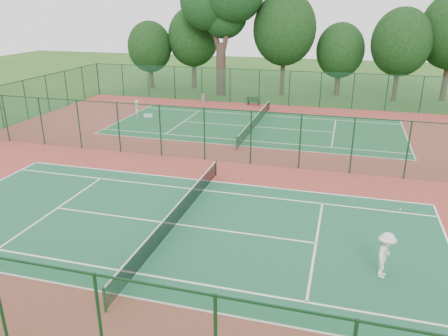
{
  "coord_description": "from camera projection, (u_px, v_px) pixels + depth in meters",
  "views": [
    {
      "loc": [
        7.01,
        -25.82,
        9.6
      ],
      "look_at": [
        1.26,
        -5.28,
        1.6
      ],
      "focal_mm": 35.0,
      "sensor_mm": 36.0,
      "label": 1
    }
  ],
  "objects": [
    {
      "name": "big_tree",
      "position": [
        222.0,
        1.0,
        46.12
      ],
      "size": [
        9.17,
        6.71,
        14.09
      ],
      "color": "#37251E",
      "rests_on": "ground"
    },
    {
      "name": "trash_bin",
      "position": [
        203.0,
        98.0,
        45.49
      ],
      "size": [
        0.67,
        0.67,
        0.92
      ],
      "primitive_type": "cylinder",
      "rotation": [
        0.0,
        0.0,
        0.4
      ],
      "color": "gray",
      "rests_on": "red_pad"
    },
    {
      "name": "red_pad",
      "position": [
        227.0,
        162.0,
        28.42
      ],
      "size": [
        40.0,
        36.0,
        0.01
      ],
      "primitive_type": "cube",
      "color": "maroon",
      "rests_on": "ground"
    },
    {
      "name": "fence_divider",
      "position": [
        227.0,
        136.0,
        27.81
      ],
      "size": [
        40.0,
        0.09,
        3.5
      ],
      "color": "#194D30",
      "rests_on": "ground"
    },
    {
      "name": "bench",
      "position": [
        253.0,
        101.0,
        44.17
      ],
      "size": [
        1.44,
        0.58,
        0.86
      ],
      "rotation": [
        0.0,
        0.0,
        -0.13
      ],
      "color": "black",
      "rests_on": "red_pad"
    },
    {
      "name": "fence_north",
      "position": [
        274.0,
        87.0,
        44.04
      ],
      "size": [
        40.0,
        0.09,
        3.5
      ],
      "color": "#18492F",
      "rests_on": "ground"
    },
    {
      "name": "player_near",
      "position": [
        385.0,
        255.0,
        16.11
      ],
      "size": [
        0.96,
        1.31,
        1.82
      ],
      "primitive_type": "imported",
      "rotation": [
        0.0,
        0.0,
        1.31
      ],
      "color": "silver",
      "rests_on": "court_near"
    },
    {
      "name": "stray_ball_b",
      "position": [
        322.0,
        174.0,
        26.25
      ],
      "size": [
        0.06,
        0.06,
        0.06
      ],
      "primitive_type": "sphere",
      "color": "#BED030",
      "rests_on": "red_pad"
    },
    {
      "name": "stray_ball_a",
      "position": [
        245.0,
        165.0,
        27.78
      ],
      "size": [
        0.07,
        0.07,
        0.07
      ],
      "primitive_type": "sphere",
      "color": "yellow",
      "rests_on": "red_pad"
    },
    {
      "name": "court_far",
      "position": [
        255.0,
        127.0,
        36.54
      ],
      "size": [
        23.77,
        10.97,
        0.01
      ],
      "primitive_type": "cube",
      "color": "#1C5931",
      "rests_on": "red_pad"
    },
    {
      "name": "evergreen_row",
      "position": [
        287.0,
        94.0,
        50.16
      ],
      "size": [
        39.0,
        5.0,
        12.0
      ],
      "primitive_type": null,
      "color": "black",
      "rests_on": "ground"
    },
    {
      "name": "stray_ball_c",
      "position": [
        207.0,
        162.0,
        28.24
      ],
      "size": [
        0.06,
        0.06,
        0.06
      ],
      "primitive_type": "sphere",
      "color": "yellow",
      "rests_on": "red_pad"
    },
    {
      "name": "fence_south",
      "position": [
        49.0,
        320.0,
        11.58
      ],
      "size": [
        40.0,
        0.09,
        3.5
      ],
      "color": "#174626",
      "rests_on": "ground"
    },
    {
      "name": "kit_bag",
      "position": [
        148.0,
        116.0,
        39.61
      ],
      "size": [
        0.83,
        0.44,
        0.3
      ],
      "primitive_type": "cube",
      "rotation": [
        0.0,
        0.0,
        0.19
      ],
      "color": "white",
      "rests_on": "red_pad"
    },
    {
      "name": "ground",
      "position": [
        227.0,
        162.0,
        28.43
      ],
      "size": [
        120.0,
        120.0,
        0.0
      ],
      "primitive_type": "plane",
      "color": "#2D5A1C",
      "rests_on": "ground"
    },
    {
      "name": "tennis_net_near",
      "position": [
        176.0,
        214.0,
        20.12
      ],
      "size": [
        0.1,
        12.9,
        0.97
      ],
      "color": "#15391B",
      "rests_on": "ground"
    },
    {
      "name": "tennis_net_far",
      "position": [
        256.0,
        121.0,
        36.35
      ],
      "size": [
        0.1,
        12.9,
        0.97
      ],
      "color": "#14381B",
      "rests_on": "ground"
    },
    {
      "name": "court_near",
      "position": [
        176.0,
        224.0,
        20.31
      ],
      "size": [
        23.77,
        10.97,
        0.01
      ],
      "primitive_type": "cube",
      "color": "#1B583A",
      "rests_on": "red_pad"
    },
    {
      "name": "player_far",
      "position": [
        137.0,
        109.0,
        38.88
      ],
      "size": [
        0.48,
        0.65,
        1.64
      ],
      "primitive_type": "imported",
      "rotation": [
        0.0,
        0.0,
        -1.43
      ],
      "color": "silver",
      "rests_on": "court_far"
    }
  ]
}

